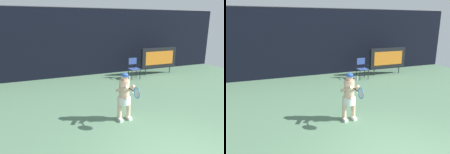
# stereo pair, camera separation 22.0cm
# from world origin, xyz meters

# --- Properties ---
(backdrop_screen) EXTENTS (18.00, 0.12, 3.66)m
(backdrop_screen) POSITION_xyz_m (0.00, 8.50, 1.81)
(backdrop_screen) COLOR black
(backdrop_screen) RESTS_ON ground
(scoreboard) EXTENTS (2.20, 0.21, 1.50)m
(scoreboard) POSITION_xyz_m (4.10, 7.16, 0.95)
(scoreboard) COLOR black
(scoreboard) RESTS_ON ground
(umpire_chair) EXTENTS (0.52, 0.44, 1.08)m
(umpire_chair) POSITION_xyz_m (2.33, 6.82, 0.62)
(umpire_chair) COLOR black
(umpire_chair) RESTS_ON ground
(water_bottle) EXTENTS (0.07, 0.07, 0.27)m
(water_bottle) POSITION_xyz_m (1.94, 6.58, 0.12)
(water_bottle) COLOR silver
(water_bottle) RESTS_ON ground
(tennis_player) EXTENTS (0.54, 0.61, 1.48)m
(tennis_player) POSITION_xyz_m (-0.25, 2.62, 0.81)
(tennis_player) COLOR white
(tennis_player) RESTS_ON ground
(tennis_racket) EXTENTS (0.03, 0.60, 0.31)m
(tennis_racket) POSITION_xyz_m (-0.20, 1.98, 1.07)
(tennis_racket) COLOR black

